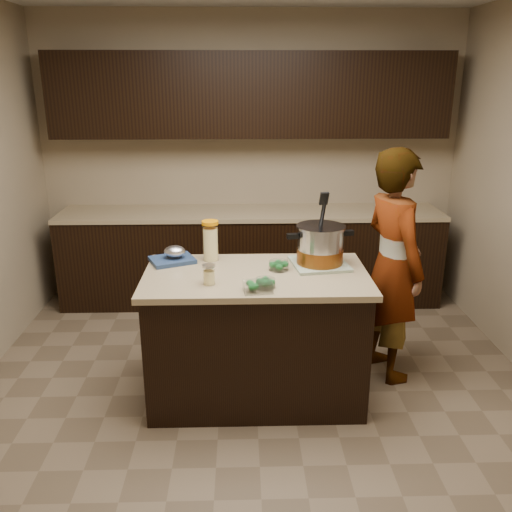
{
  "coord_description": "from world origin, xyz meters",
  "views": [
    {
      "loc": [
        -0.09,
        -3.29,
        2.13
      ],
      "look_at": [
        0.0,
        0.0,
        1.02
      ],
      "focal_mm": 38.0,
      "sensor_mm": 36.0,
      "label": 1
    }
  ],
  "objects_px": {
    "stock_pot": "(320,247)",
    "person": "(393,266)",
    "island": "(256,336)",
    "lemonade_pitcher": "(211,242)"
  },
  "relations": [
    {
      "from": "stock_pot",
      "to": "person",
      "type": "distance_m",
      "value": 0.6
    },
    {
      "from": "island",
      "to": "stock_pot",
      "type": "bearing_deg",
      "value": 18.81
    },
    {
      "from": "island",
      "to": "person",
      "type": "relative_size",
      "value": 0.87
    },
    {
      "from": "island",
      "to": "lemonade_pitcher",
      "type": "xyz_separation_m",
      "value": [
        -0.31,
        0.28,
        0.58
      ]
    },
    {
      "from": "island",
      "to": "stock_pot",
      "type": "distance_m",
      "value": 0.74
    },
    {
      "from": "person",
      "to": "island",
      "type": "bearing_deg",
      "value": 89.97
    },
    {
      "from": "stock_pot",
      "to": "person",
      "type": "relative_size",
      "value": 0.28
    },
    {
      "from": "lemonade_pitcher",
      "to": "island",
      "type": "bearing_deg",
      "value": -42.59
    },
    {
      "from": "island",
      "to": "person",
      "type": "xyz_separation_m",
      "value": [
        0.98,
        0.29,
        0.38
      ]
    },
    {
      "from": "island",
      "to": "lemonade_pitcher",
      "type": "relative_size",
      "value": 5.28
    }
  ]
}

